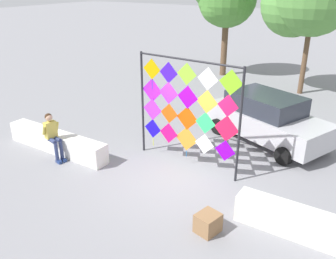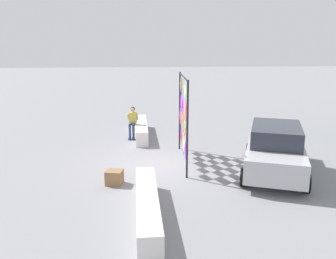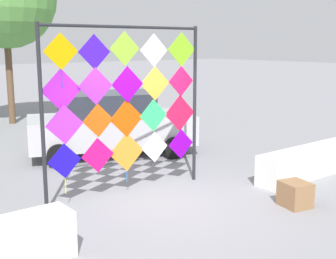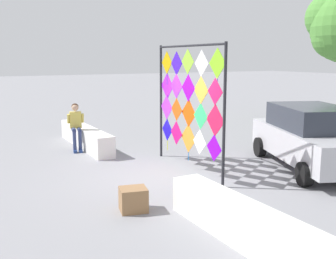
# 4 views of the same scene
# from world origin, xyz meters

# --- Properties ---
(ground) EXTENTS (120.00, 120.00, 0.00)m
(ground) POSITION_xyz_m (0.00, 0.00, 0.00)
(ground) COLOR gray
(plaza_ledge_left) EXTENTS (4.02, 0.55, 0.66)m
(plaza_ledge_left) POSITION_xyz_m (-4.19, -0.59, 0.33)
(plaza_ledge_left) COLOR silver
(plaza_ledge_left) RESTS_ON ground
(plaza_ledge_right) EXTENTS (4.02, 0.55, 0.66)m
(plaza_ledge_right) POSITION_xyz_m (4.19, -0.59, 0.33)
(plaza_ledge_right) COLOR silver
(plaza_ledge_right) RESTS_ON ground
(kite_display_rack) EXTENTS (3.40, 0.24, 3.28)m
(kite_display_rack) POSITION_xyz_m (-0.16, 0.92, 1.91)
(kite_display_rack) COLOR #232328
(kite_display_rack) RESTS_ON ground
(seated_vendor) EXTENTS (0.69, 0.55, 1.50)m
(seated_vendor) POSITION_xyz_m (-3.81, -1.00, 0.88)
(seated_vendor) COLOR navy
(seated_vendor) RESTS_ON ground
(parked_car) EXTENTS (4.67, 3.28, 1.66)m
(parked_car) POSITION_xyz_m (1.29, 3.94, 0.84)
(parked_car) COLOR #B7B7BC
(parked_car) RESTS_ON ground
(cardboard_box_large) EXTENTS (0.56, 0.60, 0.46)m
(cardboard_box_large) POSITION_xyz_m (1.85, -1.56, 0.23)
(cardboard_box_large) COLOR olive
(cardboard_box_large) RESTS_ON ground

